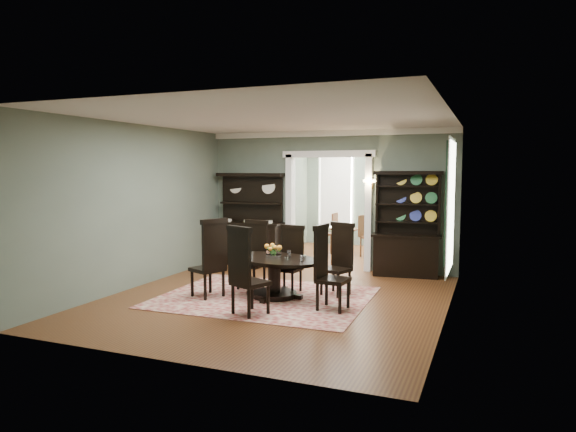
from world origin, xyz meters
name	(u,v)px	position (x,y,z in m)	size (l,w,h in m)	color
room	(276,205)	(0.00, 0.04, 1.58)	(5.51, 6.01, 3.01)	brown
parlor	(357,194)	(0.00, 5.53, 1.52)	(3.51, 3.50, 3.01)	brown
doorway_trim	(329,195)	(0.00, 3.00, 1.62)	(2.08, 0.25, 2.57)	white
right_window	(450,205)	(2.69, 0.93, 1.60)	(0.15, 1.47, 2.12)	white
wall_sconce	(370,183)	(0.95, 2.85, 1.89)	(0.27, 0.21, 0.21)	#BA7331
rug	(265,297)	(-0.21, 0.04, 0.01)	(3.45, 2.77, 0.01)	maroon
dining_table	(274,270)	(-0.07, 0.13, 0.47)	(2.01, 2.01, 0.68)	black
centerpiece	(274,254)	(-0.09, 0.16, 0.75)	(1.34, 0.86, 0.22)	white
chair_far_left	(254,253)	(-0.68, 0.63, 0.65)	(0.51, 0.49, 1.25)	black
chair_far_mid	(291,257)	(0.04, 0.63, 0.62)	(0.47, 0.45, 1.18)	black
chair_far_right	(339,257)	(0.89, 0.76, 0.66)	(0.58, 0.57, 1.25)	black
chair_end_left	(211,256)	(-1.02, -0.32, 0.71)	(0.64, 0.65, 1.36)	black
chair_end_right	(326,265)	(0.98, -0.25, 0.70)	(0.50, 0.53, 1.32)	black
chair_near	(244,269)	(-0.04, -1.05, 0.71)	(0.65, 0.63, 1.35)	black
sideboard	(250,232)	(-1.81, 2.76, 0.73)	(1.60, 0.61, 2.09)	black
welsh_dresser	(406,238)	(1.73, 2.77, 0.77)	(1.41, 0.64, 2.14)	black
parlor_table	(344,237)	(-0.18, 4.90, 0.43)	(0.71, 0.71, 0.66)	#5C321A
parlor_chair_left	(330,232)	(-0.54, 4.90, 0.56)	(0.45, 0.44, 1.05)	#5C321A
parlor_chair_right	(367,234)	(0.45, 4.75, 0.55)	(0.48, 0.47, 1.03)	#5C321A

